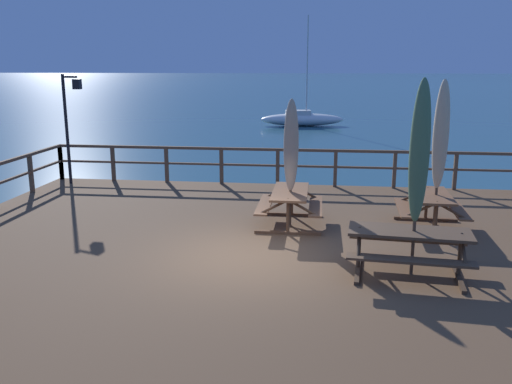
% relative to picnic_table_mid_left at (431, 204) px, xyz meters
% --- Properties ---
extents(ground_plane, '(600.00, 600.00, 0.00)m').
position_rel_picnic_table_mid_left_xyz_m(ground_plane, '(-3.63, -2.19, -1.40)').
color(ground_plane, '#2D5B6B').
extents(wooden_deck, '(13.69, 12.57, 0.86)m').
position_rel_picnic_table_mid_left_xyz_m(wooden_deck, '(-3.63, -2.19, -0.98)').
color(wooden_deck, brown).
rests_on(wooden_deck, ground).
extents(railing_waterside_far, '(13.49, 0.10, 1.09)m').
position_rel_picnic_table_mid_left_xyz_m(railing_waterside_far, '(-3.63, 3.94, 0.19)').
color(railing_waterside_far, brown).
rests_on(railing_waterside_far, wooden_deck).
extents(picnic_table_mid_left, '(1.46, 1.70, 0.78)m').
position_rel_picnic_table_mid_left_xyz_m(picnic_table_mid_left, '(0.00, 0.00, 0.00)').
color(picnic_table_mid_left, brown).
rests_on(picnic_table_mid_left, wooden_deck).
extents(picnic_table_back_right, '(1.40, 1.82, 0.78)m').
position_rel_picnic_table_mid_left_xyz_m(picnic_table_back_right, '(-3.02, -0.05, 0.01)').
color(picnic_table_back_right, brown).
rests_on(picnic_table_back_right, wooden_deck).
extents(picnic_table_back_left, '(2.12, 1.58, 0.78)m').
position_rel_picnic_table_mid_left_xyz_m(picnic_table_back_left, '(-0.87, -2.71, 0.01)').
color(picnic_table_back_left, brown).
rests_on(picnic_table_back_left, wooden_deck).
extents(patio_umbrella_tall_mid_right, '(0.32, 0.32, 3.18)m').
position_rel_picnic_table_mid_left_xyz_m(patio_umbrella_tall_mid_right, '(0.08, -0.03, 1.47)').
color(patio_umbrella_tall_mid_right, '#4C3828').
rests_on(patio_umbrella_tall_mid_right, wooden_deck).
extents(patio_umbrella_short_back, '(0.32, 0.32, 2.76)m').
position_rel_picnic_table_mid_left_xyz_m(patio_umbrella_short_back, '(-3.01, -0.11, 1.21)').
color(patio_umbrella_short_back, '#4C3828').
rests_on(patio_umbrella_short_back, wooden_deck).
extents(patio_umbrella_tall_back_right, '(0.32, 0.32, 3.26)m').
position_rel_picnic_table_mid_left_xyz_m(patio_umbrella_tall_back_right, '(-0.80, -2.72, 1.52)').
color(patio_umbrella_tall_back_right, '#4C3828').
rests_on(patio_umbrella_tall_back_right, wooden_deck).
extents(lamp_post_hooked, '(0.66, 0.34, 3.20)m').
position_rel_picnic_table_mid_left_xyz_m(lamp_post_hooked, '(-9.59, 3.32, 1.56)').
color(lamp_post_hooked, black).
rests_on(lamp_post_hooked, wooden_deck).
extents(sailboat_distant, '(6.17, 2.44, 7.72)m').
position_rel_picnic_table_mid_left_xyz_m(sailboat_distant, '(-3.86, 27.88, -0.89)').
color(sailboat_distant, white).
rests_on(sailboat_distant, ground).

